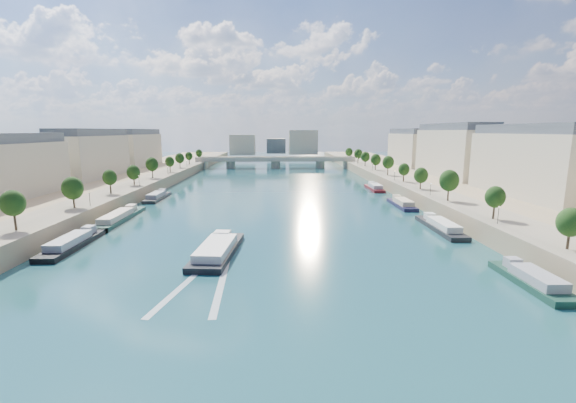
{
  "coord_description": "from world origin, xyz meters",
  "views": [
    {
      "loc": [
        1.77,
        -40.3,
        26.29
      ],
      "look_at": [
        4.76,
        75.47,
        5.0
      ],
      "focal_mm": 24.0,
      "sensor_mm": 36.0,
      "label": 1
    }
  ],
  "objects": [
    {
      "name": "tour_barge",
      "position": [
        -11.45,
        39.99,
        0.92
      ],
      "size": [
        9.23,
        25.95,
        3.62
      ],
      "rotation": [
        0.0,
        0.0,
        -0.08
      ],
      "color": "black",
      "rests_on": "ground"
    },
    {
      "name": "ground",
      "position": [
        0.0,
        100.0,
        0.0
      ],
      "size": [
        700.0,
        700.0,
        0.0
      ],
      "primitive_type": "plane",
      "color": "#0C2C36",
      "rests_on": "ground"
    },
    {
      "name": "trees_left",
      "position": [
        -55.0,
        102.0,
        10.48
      ],
      "size": [
        4.8,
        268.8,
        8.26
      ],
      "color": "#382B1E",
      "rests_on": "ground"
    },
    {
      "name": "quay_right",
      "position": [
        72.0,
        100.0,
        2.5
      ],
      "size": [
        44.0,
        520.0,
        5.0
      ],
      "primitive_type": "cube",
      "color": "#9E8460",
      "rests_on": "ground"
    },
    {
      "name": "buildings_left",
      "position": [
        -85.0,
        112.0,
        16.45
      ],
      "size": [
        16.0,
        226.0,
        23.2
      ],
      "color": "beige",
      "rests_on": "ground"
    },
    {
      "name": "moored_barges_right",
      "position": [
        45.5,
        54.14,
        0.84
      ],
      "size": [
        5.0,
        170.39,
        3.6
      ],
      "color": "black",
      "rests_on": "ground"
    },
    {
      "name": "trees_right",
      "position": [
        55.0,
        110.0,
        10.48
      ],
      "size": [
        4.8,
        268.8,
        8.26
      ],
      "color": "#382B1E",
      "rests_on": "ground"
    },
    {
      "name": "bridge",
      "position": [
        0.0,
        235.09,
        5.08
      ],
      "size": [
        112.0,
        12.0,
        8.15
      ],
      "color": "#C1B79E",
      "rests_on": "ground"
    },
    {
      "name": "moored_barges_left",
      "position": [
        -45.5,
        49.71,
        0.84
      ],
      "size": [
        5.0,
        158.06,
        3.6
      ],
      "color": "#1B1F3C",
      "rests_on": "ground"
    },
    {
      "name": "buildings_right",
      "position": [
        85.0,
        112.0,
        16.45
      ],
      "size": [
        16.0,
        226.0,
        23.2
      ],
      "color": "beige",
      "rests_on": "ground"
    },
    {
      "name": "lamps_right",
      "position": [
        52.5,
        105.0,
        7.78
      ],
      "size": [
        0.36,
        200.36,
        4.28
      ],
      "color": "black",
      "rests_on": "ground"
    },
    {
      "name": "skyline",
      "position": [
        3.19,
        319.52,
        14.66
      ],
      "size": [
        79.0,
        42.0,
        22.0
      ],
      "color": "beige",
      "rests_on": "ground"
    },
    {
      "name": "pave_left",
      "position": [
        -57.0,
        100.0,
        5.05
      ],
      "size": [
        14.0,
        520.0,
        0.1
      ],
      "primitive_type": "cube",
      "color": "gray",
      "rests_on": "quay_left"
    },
    {
      "name": "lamps_left",
      "position": [
        -52.5,
        90.0,
        7.78
      ],
      "size": [
        0.36,
        200.36,
        4.28
      ],
      "color": "black",
      "rests_on": "ground"
    },
    {
      "name": "quay_left",
      "position": [
        -72.0,
        100.0,
        2.5
      ],
      "size": [
        44.0,
        520.0,
        5.0
      ],
      "primitive_type": "cube",
      "color": "#9E8460",
      "rests_on": "ground"
    },
    {
      "name": "pave_right",
      "position": [
        57.0,
        100.0,
        5.05
      ],
      "size": [
        14.0,
        520.0,
        0.1
      ],
      "primitive_type": "cube",
      "color": "gray",
      "rests_on": "quay_right"
    },
    {
      "name": "wake",
      "position": [
        -11.45,
        23.33,
        0.02
      ],
      "size": [
        10.75,
        26.03,
        0.04
      ],
      "color": "silver",
      "rests_on": "ground"
    }
  ]
}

